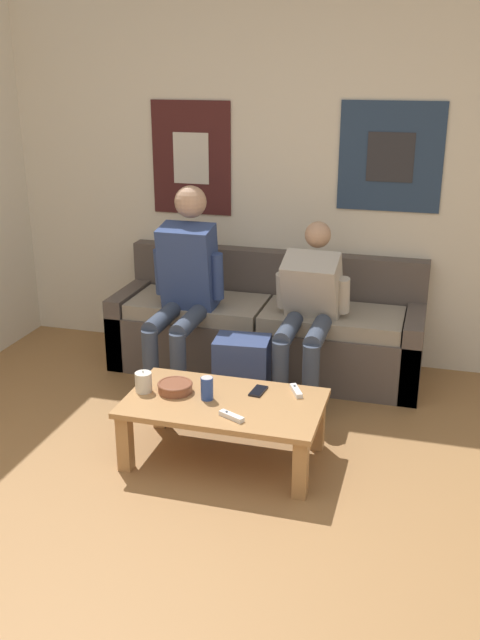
# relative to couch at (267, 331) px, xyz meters

# --- Properties ---
(ground_plane) EXTENTS (18.00, 18.00, 0.00)m
(ground_plane) POSITION_rel_couch_xyz_m (0.03, -2.30, -0.28)
(ground_plane) COLOR #9E7042
(wall_back) EXTENTS (10.00, 0.07, 2.55)m
(wall_back) POSITION_rel_couch_xyz_m (0.03, 0.34, 1.00)
(wall_back) COLOR silver
(wall_back) RESTS_ON ground_plane
(couch) EXTENTS (2.08, 0.67, 0.77)m
(couch) POSITION_rel_couch_xyz_m (0.00, 0.00, 0.00)
(couch) COLOR #564C47
(couch) RESTS_ON ground_plane
(coffee_table) EXTENTS (1.03, 0.60, 0.34)m
(coffee_table) POSITION_rel_couch_xyz_m (0.07, -1.23, 0.01)
(coffee_table) COLOR #B27F4C
(coffee_table) RESTS_ON ground_plane
(person_seated_adult) EXTENTS (0.47, 0.83, 1.27)m
(person_seated_adult) POSITION_rel_couch_xyz_m (-0.46, -0.36, 0.41)
(person_seated_adult) COLOR #384256
(person_seated_adult) RESTS_ON ground_plane
(person_seated_teen) EXTENTS (0.47, 0.89, 1.07)m
(person_seated_teen) POSITION_rel_couch_xyz_m (0.34, -0.34, 0.31)
(person_seated_teen) COLOR #384256
(person_seated_teen) RESTS_ON ground_plane
(backpack) EXTENTS (0.35, 0.30, 0.46)m
(backpack) POSITION_rel_couch_xyz_m (0.01, -0.65, -0.06)
(backpack) COLOR navy
(backpack) RESTS_ON ground_plane
(ceramic_bowl) EXTENTS (0.19, 0.19, 0.05)m
(ceramic_bowl) POSITION_rel_couch_xyz_m (-0.21, -1.20, 0.10)
(ceramic_bowl) COLOR brown
(ceramic_bowl) RESTS_ON coffee_table
(pillar_candle) EXTENTS (0.09, 0.09, 0.12)m
(pillar_candle) POSITION_rel_couch_xyz_m (-0.37, -1.24, 0.12)
(pillar_candle) COLOR silver
(pillar_candle) RESTS_ON coffee_table
(drink_can_blue) EXTENTS (0.07, 0.07, 0.12)m
(drink_can_blue) POSITION_rel_couch_xyz_m (-0.02, -1.23, 0.13)
(drink_can_blue) COLOR #28479E
(drink_can_blue) RESTS_ON coffee_table
(game_controller_near_left) EXTENTS (0.14, 0.09, 0.03)m
(game_controller_near_left) POSITION_rel_couch_xyz_m (0.17, -1.41, 0.08)
(game_controller_near_left) COLOR white
(game_controller_near_left) RESTS_ON coffee_table
(game_controller_near_right) EXTENTS (0.10, 0.14, 0.03)m
(game_controller_near_right) POSITION_rel_couch_xyz_m (0.42, -1.03, 0.08)
(game_controller_near_right) COLOR white
(game_controller_near_right) RESTS_ON coffee_table
(cell_phone) EXTENTS (0.08, 0.14, 0.01)m
(cell_phone) POSITION_rel_couch_xyz_m (0.22, -1.08, 0.07)
(cell_phone) COLOR black
(cell_phone) RESTS_ON coffee_table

